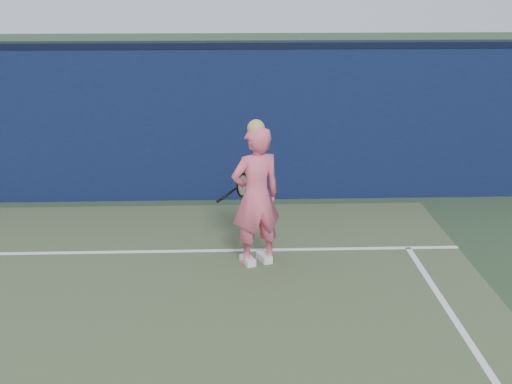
{
  "coord_description": "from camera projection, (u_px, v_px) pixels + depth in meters",
  "views": [
    {
      "loc": [
        2.34,
        -5.11,
        3.68
      ],
      "look_at": [
        2.67,
        3.59,
        0.98
      ],
      "focal_mm": 50.0,
      "sensor_mm": 36.0,
      "label": 1
    }
  ],
  "objects": [
    {
      "name": "player",
      "position": [
        256.0,
        196.0,
        9.13
      ],
      "size": [
        0.79,
        0.66,
        1.92
      ],
      "rotation": [
        0.0,
        0.0,
        3.53
      ],
      "color": "#F8607F",
      "rests_on": "ground"
    },
    {
      "name": "backstop_wall",
      "position": [
        87.0,
        126.0,
        11.71
      ],
      "size": [
        24.0,
        0.4,
        2.5
      ],
      "primitive_type": "cube",
      "color": "#0D153D",
      "rests_on": "ground"
    },
    {
      "name": "racket",
      "position": [
        241.0,
        186.0,
        9.57
      ],
      "size": [
        0.46,
        0.49,
        0.34
      ],
      "rotation": [
        0.0,
        0.0,
        0.72
      ],
      "color": "black",
      "rests_on": "ground"
    },
    {
      "name": "wall_cap",
      "position": [
        81.0,
        45.0,
        11.33
      ],
      "size": [
        24.0,
        0.42,
        0.1
      ],
      "primitive_type": "cube",
      "color": "black",
      "rests_on": "backstop_wall"
    }
  ]
}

